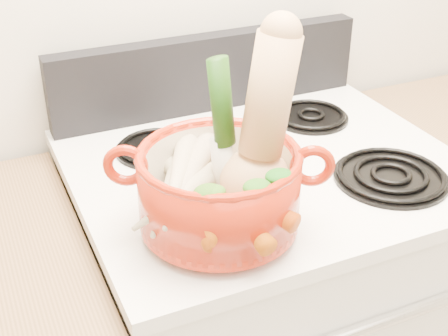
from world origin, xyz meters
name	(u,v)px	position (x,y,z in m)	size (l,w,h in m)	color
stove_body	(260,336)	(0.00, 1.40, 0.46)	(0.76, 0.65, 0.92)	white
cooktop	(266,169)	(0.00, 1.40, 0.93)	(0.78, 0.67, 0.03)	white
control_backsplash	(209,72)	(0.00, 1.70, 1.04)	(0.76, 0.05, 0.18)	black
oven_handle	(353,333)	(0.00, 1.06, 0.78)	(0.02, 0.02, 0.60)	silver
burner_front_left	(213,221)	(-0.19, 1.24, 0.96)	(0.22, 0.22, 0.02)	black
burner_front_right	(391,175)	(0.19, 1.24, 0.96)	(0.22, 0.22, 0.02)	black
burner_back_left	(157,147)	(-0.19, 1.54, 0.96)	(0.17, 0.17, 0.02)	black
burner_back_right	(311,116)	(0.19, 1.54, 0.96)	(0.17, 0.17, 0.02)	black
dutch_oven	(219,189)	(-0.19, 1.22, 1.03)	(0.27, 0.27, 0.13)	#A61F0A
pot_handle_left	(125,165)	(-0.32, 1.28, 1.08)	(0.07, 0.07, 0.02)	#A61F0A
pot_handle_right	(312,166)	(-0.05, 1.16, 1.08)	(0.07, 0.07, 0.02)	#A61F0A
squash	(256,127)	(-0.13, 1.20, 1.15)	(0.12, 0.12, 0.30)	tan
leek	(224,133)	(-0.17, 1.24, 1.13)	(0.04, 0.04, 0.27)	beige
ginger	(204,181)	(-0.19, 1.28, 1.02)	(0.08, 0.06, 0.04)	tan
parsnip_0	(188,192)	(-0.23, 1.26, 1.02)	(0.04, 0.04, 0.20)	beige
parsnip_1	(168,193)	(-0.26, 1.26, 1.02)	(0.04, 0.04, 0.20)	beige
parsnip_2	(190,180)	(-0.22, 1.28, 1.03)	(0.04, 0.04, 0.18)	beige
parsnip_3	(176,198)	(-0.26, 1.22, 1.04)	(0.04, 0.04, 0.18)	beige
parsnip_4	(189,176)	(-0.22, 1.26, 1.05)	(0.05, 0.05, 0.23)	beige
parsnip_5	(177,181)	(-0.25, 1.25, 1.05)	(0.04, 0.04, 0.23)	#F0E0C3
carrot_0	(241,219)	(-0.18, 1.16, 1.01)	(0.03, 0.03, 0.17)	orange
carrot_1	(195,219)	(-0.25, 1.17, 1.02)	(0.03, 0.03, 0.14)	#C25E09
carrot_2	(249,202)	(-0.15, 1.18, 1.03)	(0.03, 0.03, 0.18)	#CA580A
carrot_3	(227,214)	(-0.20, 1.16, 1.03)	(0.03, 0.03, 0.15)	#DD600B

